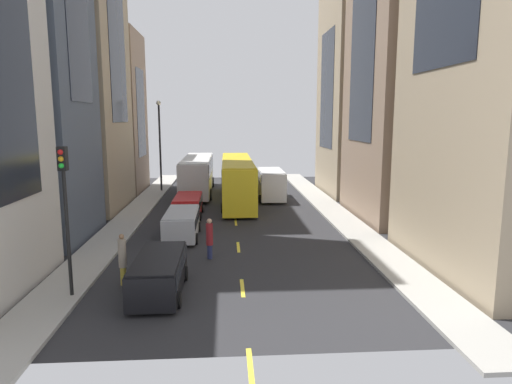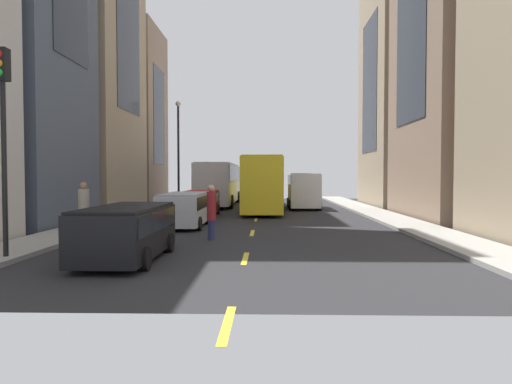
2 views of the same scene
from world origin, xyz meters
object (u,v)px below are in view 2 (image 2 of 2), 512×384
object	(u,v)px
car_silver_0	(184,207)
pedestrian_crossing_near	(84,216)
streetcar_yellow	(263,180)
delivery_van_white	(304,188)
car_red_1	(200,201)
car_black_2	(127,228)
city_bus_white	(219,181)
pedestrian_walking_far	(211,210)
traffic_light_near_corner	(3,112)

from	to	relation	value
car_silver_0	pedestrian_crossing_near	distance (m)	7.69
streetcar_yellow	delivery_van_white	bearing A→B (deg)	15.49
delivery_van_white	pedestrian_crossing_near	size ratio (longest dim) A/B	2.38
streetcar_yellow	car_red_1	bearing A→B (deg)	-123.31
streetcar_yellow	car_black_2	world-z (taller)	streetcar_yellow
car_black_2	car_silver_0	bearing A→B (deg)	89.39
streetcar_yellow	car_silver_0	bearing A→B (deg)	-107.36
delivery_van_white	car_red_1	bearing A→B (deg)	-135.87
city_bus_white	pedestrian_crossing_near	size ratio (longest dim) A/B	5.49
car_red_1	car_black_2	world-z (taller)	car_black_2
pedestrian_walking_far	car_silver_0	bearing A→B (deg)	-73.33
car_red_1	car_black_2	distance (m)	14.36
pedestrian_walking_far	traffic_light_near_corner	xyz separation A→B (m)	(-5.21, -4.72, 3.08)
city_bus_white	traffic_light_near_corner	xyz separation A→B (m)	(-3.40, -24.90, 2.17)
car_silver_0	car_red_1	xyz separation A→B (m)	(-0.11, 5.82, -0.05)
pedestrian_crossing_near	car_black_2	bearing A→B (deg)	130.67
delivery_van_white	traffic_light_near_corner	bearing A→B (deg)	-115.24
city_bus_white	car_red_1	size ratio (longest dim) A/B	2.66
car_black_2	pedestrian_crossing_near	world-z (taller)	pedestrian_crossing_near
city_bus_white	pedestrian_crossing_near	bearing A→B (deg)	-94.16
streetcar_yellow	car_black_2	bearing A→B (deg)	-100.39
delivery_van_white	streetcar_yellow	bearing A→B (deg)	-164.51
traffic_light_near_corner	car_silver_0	bearing A→B (deg)	68.78
car_red_1	pedestrian_crossing_near	xyz separation A→B (m)	(-1.63, -13.30, 0.29)
car_red_1	pedestrian_crossing_near	bearing A→B (deg)	-96.99
streetcar_yellow	pedestrian_walking_far	world-z (taller)	streetcar_yellow
car_silver_0	car_black_2	world-z (taller)	car_silver_0
city_bus_white	pedestrian_crossing_near	distance (m)	23.62
streetcar_yellow	car_red_1	distance (m)	6.82
delivery_van_white	car_silver_0	distance (m)	13.86
delivery_van_white	pedestrian_crossing_near	world-z (taller)	delivery_van_white
city_bus_white	traffic_light_near_corner	bearing A→B (deg)	-97.78
city_bus_white	pedestrian_walking_far	distance (m)	20.28
car_red_1	pedestrian_walking_far	distance (m)	10.12
city_bus_white	car_black_2	bearing A→B (deg)	-90.14
car_black_2	pedestrian_crossing_near	bearing A→B (deg)	147.33
pedestrian_crossing_near	traffic_light_near_corner	bearing A→B (deg)	22.22
car_silver_0	car_red_1	distance (m)	5.82
car_red_1	pedestrian_walking_far	world-z (taller)	pedestrian_walking_far
car_red_1	pedestrian_crossing_near	size ratio (longest dim) A/B	2.06
pedestrian_crossing_near	pedestrian_walking_far	bearing A→B (deg)	-153.01
pedestrian_crossing_near	traffic_light_near_corner	world-z (taller)	traffic_light_near_corner
car_red_1	pedestrian_walking_far	xyz separation A→B (m)	(1.89, -9.94, 0.21)
delivery_van_white	pedestrian_walking_far	size ratio (longest dim) A/B	2.56
delivery_van_white	car_black_2	world-z (taller)	delivery_van_white
car_silver_0	delivery_van_white	bearing A→B (deg)	62.01
streetcar_yellow	pedestrian_crossing_near	world-z (taller)	streetcar_yellow
city_bus_white	streetcar_yellow	distance (m)	5.87
streetcar_yellow	pedestrian_crossing_near	distance (m)	19.66
delivery_van_white	pedestrian_walking_far	xyz separation A→B (m)	(-4.72, -16.36, -0.41)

